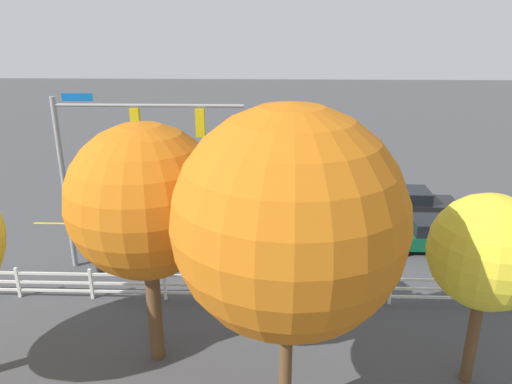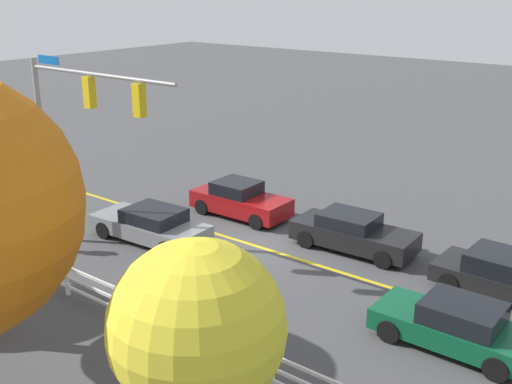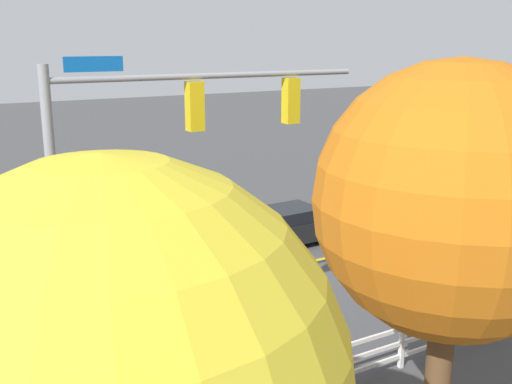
% 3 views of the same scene
% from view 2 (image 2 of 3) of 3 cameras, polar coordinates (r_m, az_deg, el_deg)
% --- Properties ---
extents(ground_plane, '(120.00, 120.00, 0.00)m').
position_cam_2_polar(ground_plane, '(22.94, -0.17, -4.91)').
color(ground_plane, '#444447').
extents(lane_center_stripe, '(28.00, 0.16, 0.01)m').
position_cam_2_polar(lane_center_stripe, '(20.94, 8.57, -7.51)').
color(lane_center_stripe, gold).
rests_on(lane_center_stripe, ground_plane).
extents(signal_assembly, '(6.90, 0.38, 6.84)m').
position_cam_2_polar(signal_assembly, '(21.70, -16.15, 6.32)').
color(signal_assembly, gray).
rests_on(signal_assembly, ground_plane).
extents(car_0, '(4.75, 2.13, 1.28)m').
position_cam_2_polar(car_0, '(23.47, -9.57, -2.97)').
color(car_0, slate).
rests_on(car_0, ground_plane).
extents(car_1, '(4.40, 2.05, 1.34)m').
position_cam_2_polar(car_1, '(20.64, 21.90, -7.16)').
color(car_1, black).
rests_on(car_1, ground_plane).
extents(car_2, '(4.13, 1.84, 1.33)m').
position_cam_2_polar(car_2, '(17.44, 17.73, -11.52)').
color(car_2, '#0C4C2D').
rests_on(car_2, ground_plane).
extents(car_3, '(4.18, 1.88, 1.44)m').
position_cam_2_polar(car_3, '(25.59, -1.48, -0.73)').
color(car_3, maroon).
rests_on(car_3, ground_plane).
extents(car_4, '(4.51, 1.99, 1.35)m').
position_cam_2_polar(car_4, '(22.62, 8.84, -3.68)').
color(car_4, black).
rests_on(car_4, ground_plane).
extents(pedestrian, '(0.42, 0.48, 1.69)m').
position_cam_2_polar(pedestrian, '(23.21, -17.60, -3.06)').
color(pedestrian, '#3F3F42').
rests_on(pedestrian, ground_plane).
extents(white_rail_fence, '(26.10, 0.10, 1.15)m').
position_cam_2_polar(white_rail_fence, '(16.53, -6.00, -12.61)').
color(white_rail_fence, white).
rests_on(white_rail_fence, ground_plane).
extents(tree_1, '(2.92, 2.92, 5.36)m').
position_cam_2_polar(tree_1, '(10.27, -5.41, -12.32)').
color(tree_1, brown).
rests_on(tree_1, ground_plane).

